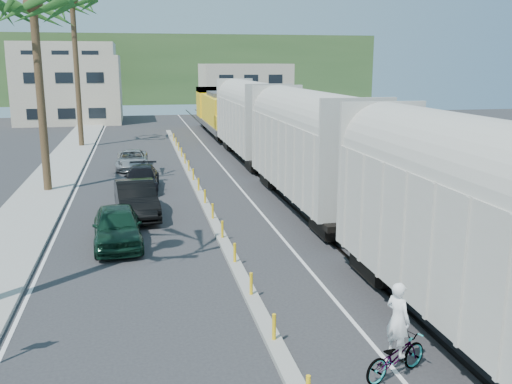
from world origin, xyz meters
TOP-DOWN VIEW (x-y plane):
  - sidewalk at (-8.50, 25.00)m, footprint 3.00×90.00m
  - rails at (5.00, 28.00)m, footprint 1.56×100.00m
  - median at (0.00, 19.96)m, footprint 0.45×60.00m
  - lane_markings at (-2.15, 25.00)m, footprint 9.42×90.00m
  - freight_train at (5.00, 21.40)m, footprint 3.00×60.94m
  - buildings at (-6.41, 71.66)m, footprint 38.00×27.00m
  - hillside at (0.00, 100.00)m, footprint 80.00×20.00m
  - car_lead at (-4.17, 11.32)m, footprint 2.37×4.83m
  - car_second at (-3.42, 15.62)m, footprint 2.72×5.40m
  - car_third at (-3.09, 21.38)m, footprint 2.44×4.89m
  - car_rear at (-3.65, 28.40)m, footprint 2.23×4.65m
  - cyclist at (2.40, -0.04)m, footprint 2.11×2.43m

SIDE VIEW (x-z plane):
  - lane_markings at x=-2.15m, z-range 0.00..0.01m
  - rails at x=5.00m, z-range 0.00..0.06m
  - sidewalk at x=-8.50m, z-range 0.00..0.15m
  - median at x=0.00m, z-range -0.34..0.51m
  - car_rear at x=-3.65m, z-range 0.00..1.28m
  - car_third at x=-3.09m, z-range 0.00..1.35m
  - cyclist at x=2.40m, z-range -0.44..1.88m
  - car_lead at x=-4.17m, z-range 0.00..1.57m
  - car_second at x=-3.42m, z-range 0.00..1.67m
  - freight_train at x=5.00m, z-range -0.02..5.83m
  - buildings at x=-6.41m, z-range -0.64..9.36m
  - hillside at x=0.00m, z-range 0.00..12.00m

